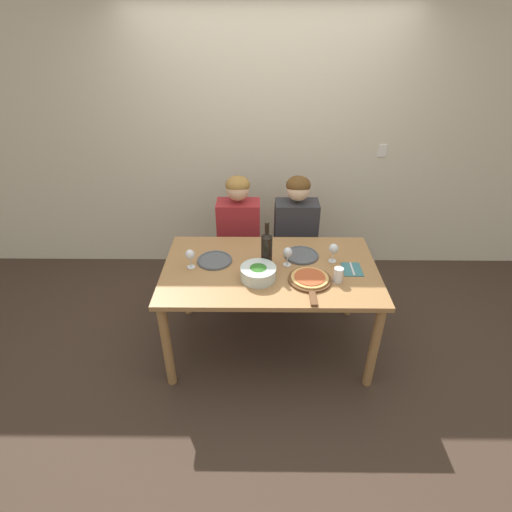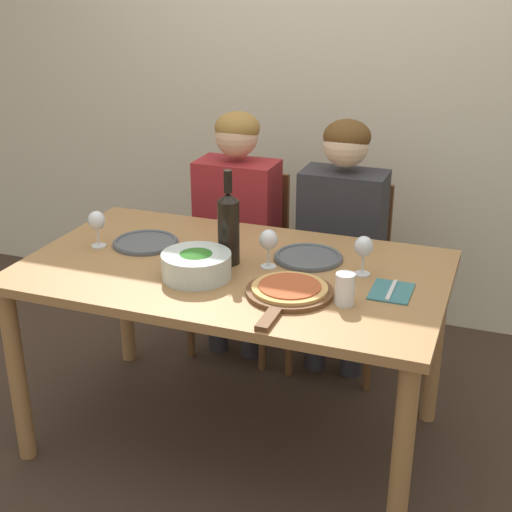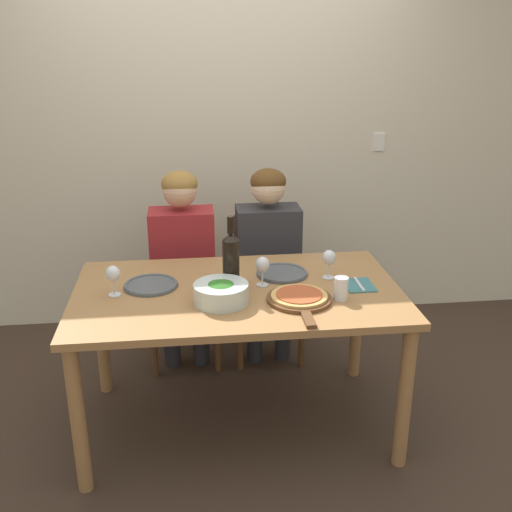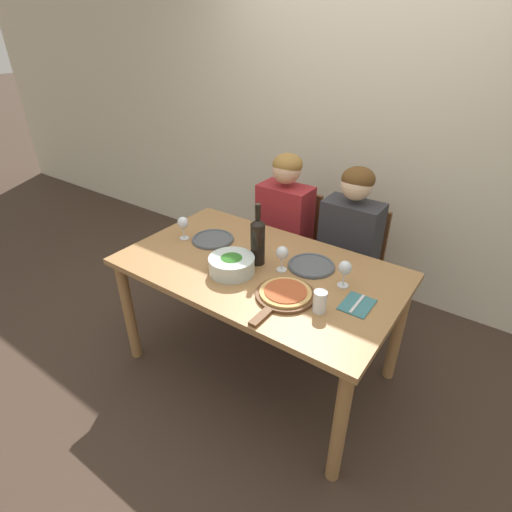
{
  "view_description": "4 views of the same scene",
  "coord_description": "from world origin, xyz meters",
  "px_view_note": "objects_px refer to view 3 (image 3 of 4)",
  "views": [
    {
      "loc": [
        -0.08,
        -2.47,
        2.42
      ],
      "look_at": [
        -0.11,
        0.07,
        0.83
      ],
      "focal_mm": 28.0,
      "sensor_mm": 36.0,
      "label": 1
    },
    {
      "loc": [
        0.94,
        -2.3,
        1.84
      ],
      "look_at": [
        0.09,
        -0.01,
        0.83
      ],
      "focal_mm": 50.0,
      "sensor_mm": 36.0,
      "label": 2
    },
    {
      "loc": [
        -0.22,
        -2.68,
        1.95
      ],
      "look_at": [
        0.1,
        0.04,
        0.93
      ],
      "focal_mm": 42.0,
      "sensor_mm": 36.0,
      "label": 3
    },
    {
      "loc": [
        1.11,
        -1.6,
        1.97
      ],
      "look_at": [
        -0.03,
        0.01,
        0.83
      ],
      "focal_mm": 28.0,
      "sensor_mm": 36.0,
      "label": 4
    }
  ],
  "objects_px": {
    "dinner_plate_right": "(282,273)",
    "wine_glass_right": "(329,259)",
    "person_man": "(268,249)",
    "broccoli_bowl": "(221,293)",
    "chair_right": "(266,280)",
    "wine_glass_left": "(113,275)",
    "wine_glass_centre": "(262,266)",
    "pizza_on_board": "(300,298)",
    "fork_on_napkin": "(359,285)",
    "chair_left": "(184,284)",
    "person_woman": "(182,252)",
    "wine_bottle": "(231,260)",
    "dinner_plate_left": "(151,285)",
    "water_tumbler": "(341,288)"
  },
  "relations": [
    {
      "from": "wine_glass_right",
      "to": "water_tumbler",
      "type": "height_order",
      "value": "wine_glass_right"
    },
    {
      "from": "dinner_plate_left",
      "to": "wine_glass_right",
      "type": "distance_m",
      "value": 0.9
    },
    {
      "from": "wine_glass_left",
      "to": "dinner_plate_right",
      "type": "bearing_deg",
      "value": 11.42
    },
    {
      "from": "chair_right",
      "to": "wine_bottle",
      "type": "xyz_separation_m",
      "value": [
        -0.28,
        -0.78,
        0.45
      ]
    },
    {
      "from": "chair_right",
      "to": "dinner_plate_left",
      "type": "relative_size",
      "value": 3.28
    },
    {
      "from": "broccoli_bowl",
      "to": "water_tumbler",
      "type": "bearing_deg",
      "value": -3.26
    },
    {
      "from": "wine_bottle",
      "to": "fork_on_napkin",
      "type": "bearing_deg",
      "value": -4.24
    },
    {
      "from": "wine_glass_centre",
      "to": "broccoli_bowl",
      "type": "bearing_deg",
      "value": -140.7
    },
    {
      "from": "person_man",
      "to": "dinner_plate_left",
      "type": "xyz_separation_m",
      "value": [
        -0.67,
        -0.61,
        0.05
      ]
    },
    {
      "from": "person_man",
      "to": "dinner_plate_right",
      "type": "height_order",
      "value": "person_man"
    },
    {
      "from": "wine_bottle",
      "to": "wine_glass_centre",
      "type": "xyz_separation_m",
      "value": [
        0.16,
        0.01,
        -0.04
      ]
    },
    {
      "from": "person_man",
      "to": "dinner_plate_left",
      "type": "relative_size",
      "value": 4.53
    },
    {
      "from": "pizza_on_board",
      "to": "wine_bottle",
      "type": "bearing_deg",
      "value": 147.21
    },
    {
      "from": "wine_glass_left",
      "to": "water_tumbler",
      "type": "relative_size",
      "value": 1.35
    },
    {
      "from": "person_woman",
      "to": "fork_on_napkin",
      "type": "distance_m",
      "value": 1.13
    },
    {
      "from": "wine_glass_left",
      "to": "wine_glass_right",
      "type": "height_order",
      "value": "same"
    },
    {
      "from": "pizza_on_board",
      "to": "dinner_plate_right",
      "type": "bearing_deg",
      "value": 94.93
    },
    {
      "from": "chair_right",
      "to": "person_man",
      "type": "distance_m",
      "value": 0.27
    },
    {
      "from": "chair_right",
      "to": "wine_glass_right",
      "type": "relative_size",
      "value": 5.82
    },
    {
      "from": "wine_glass_left",
      "to": "person_man",
      "type": "bearing_deg",
      "value": 39.85
    },
    {
      "from": "chair_left",
      "to": "wine_glass_centre",
      "type": "xyz_separation_m",
      "value": [
        0.4,
        -0.77,
        0.4
      ]
    },
    {
      "from": "person_man",
      "to": "wine_glass_centre",
      "type": "bearing_deg",
      "value": -100.41
    },
    {
      "from": "wine_glass_left",
      "to": "chair_left",
      "type": "bearing_deg",
      "value": 68.29
    },
    {
      "from": "wine_bottle",
      "to": "water_tumbler",
      "type": "height_order",
      "value": "wine_bottle"
    },
    {
      "from": "person_man",
      "to": "broccoli_bowl",
      "type": "bearing_deg",
      "value": -111.96
    },
    {
      "from": "pizza_on_board",
      "to": "water_tumbler",
      "type": "relative_size",
      "value": 3.99
    },
    {
      "from": "wine_glass_left",
      "to": "wine_glass_right",
      "type": "bearing_deg",
      "value": 5.12
    },
    {
      "from": "dinner_plate_right",
      "to": "pizza_on_board",
      "type": "bearing_deg",
      "value": -85.07
    },
    {
      "from": "pizza_on_board",
      "to": "fork_on_napkin",
      "type": "height_order",
      "value": "pizza_on_board"
    },
    {
      "from": "dinner_plate_right",
      "to": "wine_glass_right",
      "type": "relative_size",
      "value": 1.77
    },
    {
      "from": "broccoli_bowl",
      "to": "wine_bottle",
      "type": "bearing_deg",
      "value": 69.82
    },
    {
      "from": "dinner_plate_left",
      "to": "wine_glass_centre",
      "type": "bearing_deg",
      "value": -5.21
    },
    {
      "from": "dinner_plate_right",
      "to": "wine_bottle",
      "type": "bearing_deg",
      "value": -152.86
    },
    {
      "from": "chair_right",
      "to": "wine_glass_right",
      "type": "distance_m",
      "value": 0.85
    },
    {
      "from": "dinner_plate_right",
      "to": "wine_glass_right",
      "type": "xyz_separation_m",
      "value": [
        0.23,
        -0.07,
        0.1
      ]
    },
    {
      "from": "chair_left",
      "to": "wine_bottle",
      "type": "xyz_separation_m",
      "value": [
        0.24,
        -0.78,
        0.45
      ]
    },
    {
      "from": "chair_right",
      "to": "dinner_plate_left",
      "type": "height_order",
      "value": "chair_right"
    },
    {
      "from": "dinner_plate_right",
      "to": "pizza_on_board",
      "type": "relative_size",
      "value": 0.6
    },
    {
      "from": "chair_left",
      "to": "chair_right",
      "type": "bearing_deg",
      "value": 0.0
    },
    {
      "from": "chair_left",
      "to": "person_woman",
      "type": "distance_m",
      "value": 0.27
    },
    {
      "from": "chair_right",
      "to": "broccoli_bowl",
      "type": "bearing_deg",
      "value": -109.64
    },
    {
      "from": "broccoli_bowl",
      "to": "wine_glass_centre",
      "type": "distance_m",
      "value": 0.28
    },
    {
      "from": "wine_glass_centre",
      "to": "fork_on_napkin",
      "type": "distance_m",
      "value": 0.49
    },
    {
      "from": "pizza_on_board",
      "to": "wine_glass_centre",
      "type": "relative_size",
      "value": 2.95
    },
    {
      "from": "dinner_plate_left",
      "to": "fork_on_napkin",
      "type": "height_order",
      "value": "dinner_plate_left"
    },
    {
      "from": "chair_right",
      "to": "wine_glass_left",
      "type": "distance_m",
      "value": 1.23
    },
    {
      "from": "dinner_plate_left",
      "to": "fork_on_napkin",
      "type": "bearing_deg",
      "value": -6.07
    },
    {
      "from": "wine_glass_left",
      "to": "broccoli_bowl",
      "type": "bearing_deg",
      "value": -15.23
    },
    {
      "from": "dinner_plate_left",
      "to": "wine_glass_left",
      "type": "bearing_deg",
      "value": -151.58
    },
    {
      "from": "person_woman",
      "to": "pizza_on_board",
      "type": "height_order",
      "value": "person_woman"
    }
  ]
}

